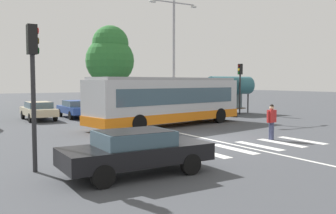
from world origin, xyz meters
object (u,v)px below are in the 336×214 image
parked_car_black (136,105)px  background_tree_right (110,56)px  parked_car_silver (167,105)px  foreground_sedan (136,150)px  traffic_light_far_corner (240,80)px  bus_stop_shelter (230,86)px  twin_arm_street_lamp (174,46)px  parked_car_blue (76,108)px  traffic_light_near_corner (33,73)px  parked_car_champagne (38,110)px  pedestrian_crossing_street (272,120)px  parked_car_white (105,107)px  parked_car_red (188,103)px  city_transit_bus (168,101)px

parked_car_black → background_tree_right: bearing=83.5°
parked_car_black → parked_car_silver: bearing=-9.1°
foreground_sedan → traffic_light_far_corner: size_ratio=1.05×
foreground_sedan → bus_stop_shelter: size_ratio=1.04×
parked_car_black → twin_arm_street_lamp: (1.58, -3.53, 4.84)m
parked_car_blue → traffic_light_near_corner: 17.55m
bus_stop_shelter → background_tree_right: bearing=118.3°
parked_car_champagne → pedestrian_crossing_street: bearing=-63.7°
background_tree_right → parked_car_white: bearing=-115.7°
pedestrian_crossing_street → parked_car_champagne: (-7.53, 15.23, -0.20)m
twin_arm_street_lamp → background_tree_right: twin_arm_street_lamp is taller
parked_car_red → bus_stop_shelter: (1.65, -3.99, 1.65)m
city_transit_bus → parked_car_white: city_transit_bus is taller
parked_car_black → bus_stop_shelter: bus_stop_shelter is taller
traffic_light_far_corner → parked_car_silver: bearing=136.5°
parked_car_champagne → parked_car_white: (5.43, 0.66, 0.00)m
pedestrian_crossing_street → parked_car_champagne: 16.99m
parked_car_white → parked_car_silver: (5.65, -0.50, 0.00)m
pedestrian_crossing_street → foreground_sedan: 8.93m
parked_car_champagne → twin_arm_street_lamp: 11.32m
parked_car_silver → traffic_light_near_corner: 21.75m
foreground_sedan → twin_arm_street_lamp: 19.01m
traffic_light_near_corner → bus_stop_shelter: bearing=33.5°
foreground_sedan → parked_car_black: 20.59m
foreground_sedan → traffic_light_far_corner: bearing=39.1°
foreground_sedan → parked_car_blue: size_ratio=1.00×
parked_car_blue → traffic_light_far_corner: size_ratio=1.04×
city_transit_bus → bus_stop_shelter: bearing=26.1°
traffic_light_near_corner → twin_arm_street_lamp: bearing=44.0°
parked_car_white → traffic_light_far_corner: size_ratio=1.05×
parked_car_white → twin_arm_street_lamp: 7.44m
pedestrian_crossing_street → bus_stop_shelter: bus_stop_shelter is taller
parked_car_white → parked_car_black: (2.80, -0.04, 0.00)m
pedestrian_crossing_street → traffic_light_near_corner: bearing=-177.1°
pedestrian_crossing_street → parked_car_blue: 16.28m
city_transit_bus → parked_car_black: 8.64m
parked_car_red → pedestrian_crossing_street: bearing=-111.2°
parked_car_black → traffic_light_far_corner: 9.12m
parked_car_champagne → parked_car_black: 8.25m
parked_car_white → background_tree_right: 9.73m
parked_car_champagne → traffic_light_near_corner: size_ratio=0.99×
background_tree_right → traffic_light_near_corner: bearing=-117.7°
pedestrian_crossing_street → traffic_light_near_corner: traffic_light_near_corner is taller
city_transit_bus → background_tree_right: bearing=80.0°
parked_car_white → bus_stop_shelter: bus_stop_shelter is taller
parked_car_white → traffic_light_far_corner: traffic_light_far_corner is taller
traffic_light_near_corner → city_transit_bus: bearing=39.3°
traffic_light_near_corner → bus_stop_shelter: traffic_light_near_corner is taller
traffic_light_near_corner → bus_stop_shelter: (18.90, 12.49, -0.63)m
traffic_light_far_corner → twin_arm_street_lamp: bearing=167.7°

